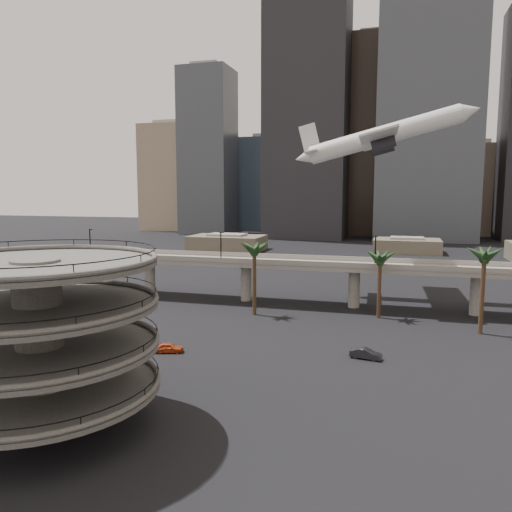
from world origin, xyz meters
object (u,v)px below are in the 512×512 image
(overpass, at_px, (299,268))
(car_b, at_px, (366,354))
(parking_ramp, at_px, (39,328))
(car_a, at_px, (169,348))
(airborne_jet, at_px, (383,136))

(overpass, distance_m, car_b, 34.59)
(parking_ramp, xyz_separation_m, car_a, (1.51, 23.80, -9.14))
(parking_ramp, bearing_deg, car_b, 45.39)
(overpass, relative_size, car_a, 32.00)
(overpass, xyz_separation_m, car_b, (15.31, -30.30, -6.64))
(airborne_jet, xyz_separation_m, car_b, (0.29, -43.67, -33.29))
(car_a, bearing_deg, airborne_jet, -45.24)
(parking_ramp, height_order, overpass, parking_ramp)
(overpass, distance_m, airborne_jet, 33.38)
(car_a, height_order, car_b, car_b)
(overpass, height_order, airborne_jet, airborne_jet)
(overpass, height_order, car_b, overpass)
(overpass, relative_size, car_b, 30.46)
(overpass, xyz_separation_m, car_a, (-11.49, -35.20, -6.65))
(airborne_jet, bearing_deg, car_a, -120.88)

